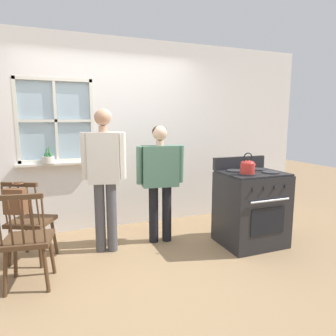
# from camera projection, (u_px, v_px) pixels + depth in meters

# --- Properties ---
(ground_plane) EXTENTS (16.00, 16.00, 0.00)m
(ground_plane) POSITION_uv_depth(u_px,v_px,m) (137.00, 267.00, 3.20)
(ground_plane) COLOR #937551
(wall_back) EXTENTS (6.40, 0.16, 2.70)m
(wall_back) POSITION_uv_depth(u_px,v_px,m) (112.00, 136.00, 4.29)
(wall_back) COLOR white
(wall_back) RESTS_ON ground_plane
(chair_by_window) EXTENTS (0.56, 0.55, 0.93)m
(chair_by_window) POSITION_uv_depth(u_px,v_px,m) (30.00, 222.00, 3.29)
(chair_by_window) COLOR #4C331E
(chair_by_window) RESTS_ON ground_plane
(chair_near_wall) EXTENTS (0.48, 0.46, 0.93)m
(chair_near_wall) POSITION_uv_depth(u_px,v_px,m) (28.00, 241.00, 2.78)
(chair_near_wall) COLOR #4C331E
(chair_near_wall) RESTS_ON ground_plane
(person_elderly_left) EXTENTS (0.52, 0.30, 1.68)m
(person_elderly_left) POSITION_uv_depth(u_px,v_px,m) (104.00, 168.00, 3.46)
(person_elderly_left) COLOR #4C4C51
(person_elderly_left) RESTS_ON ground_plane
(person_teen_center) EXTENTS (0.61, 0.27, 1.49)m
(person_teen_center) POSITION_uv_depth(u_px,v_px,m) (160.00, 173.00, 3.76)
(person_teen_center) COLOR black
(person_teen_center) RESTS_ON ground_plane
(stove) EXTENTS (0.76, 0.68, 1.08)m
(stove) POSITION_uv_depth(u_px,v_px,m) (251.00, 207.00, 3.76)
(stove) COLOR #232326
(stove) RESTS_ON ground_plane
(kettle) EXTENTS (0.21, 0.17, 0.25)m
(kettle) POSITION_uv_depth(u_px,v_px,m) (248.00, 166.00, 3.49)
(kettle) COLOR red
(kettle) RESTS_ON stove
(potted_plant) EXTENTS (0.16, 0.16, 0.24)m
(potted_plant) POSITION_uv_depth(u_px,v_px,m) (48.00, 158.00, 3.94)
(potted_plant) COLOR beige
(potted_plant) RESTS_ON wall_back
(handbag) EXTENTS (0.24, 0.24, 0.31)m
(handbag) POSITION_uv_depth(u_px,v_px,m) (15.00, 201.00, 3.01)
(handbag) COLOR brown
(handbag) RESTS_ON chair_by_window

